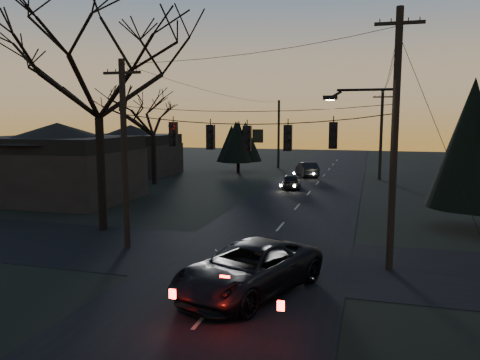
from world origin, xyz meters
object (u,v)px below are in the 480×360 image
(utility_pole_far_r, at_px, (379,180))
(suv_near, at_px, (249,269))
(utility_pole_left, at_px, (128,248))
(sedan_oncoming_b, at_px, (307,169))
(utility_pole_right, at_px, (389,269))
(bare_tree_left, at_px, (97,71))
(sedan_oncoming_a, at_px, (292,181))
(utility_pole_far_l, at_px, (278,168))

(utility_pole_far_r, bearing_deg, suv_near, -98.38)
(utility_pole_left, height_order, sedan_oncoming_b, utility_pole_left)
(utility_pole_right, xyz_separation_m, bare_tree_left, (-14.47, 2.75, 8.31))
(utility_pole_right, relative_size, sedan_oncoming_a, 2.71)
(utility_pole_left, bearing_deg, bare_tree_left, 137.26)
(suv_near, height_order, sedan_oncoming_a, suv_near)
(utility_pole_right, bearing_deg, sedan_oncoming_a, 109.83)
(utility_pole_right, height_order, sedan_oncoming_b, utility_pole_right)
(utility_pole_left, height_order, suv_near, utility_pole_left)
(bare_tree_left, xyz_separation_m, suv_near, (9.77, -6.64, -7.47))
(suv_near, bearing_deg, sedan_oncoming_b, 116.43)
(bare_tree_left, xyz_separation_m, sedan_oncoming_a, (7.23, 17.34, -7.68))
(utility_pole_far_r, relative_size, utility_pole_far_l, 1.06)
(utility_pole_far_r, xyz_separation_m, bare_tree_left, (-14.47, -25.25, 8.31))
(utility_pole_far_l, relative_size, sedan_oncoming_a, 2.17)
(bare_tree_left, distance_m, sedan_oncoming_b, 27.90)
(sedan_oncoming_b, bearing_deg, bare_tree_left, 54.30)
(utility_pole_far_r, distance_m, utility_pole_far_l, 14.01)
(suv_near, bearing_deg, utility_pole_far_r, 103.85)
(bare_tree_left, bearing_deg, utility_pole_far_r, 60.18)
(bare_tree_left, bearing_deg, utility_pole_right, -10.75)
(utility_pole_far_l, xyz_separation_m, sedan_oncoming_a, (4.26, -15.91, 0.63))
(utility_pole_left, xyz_separation_m, utility_pole_far_l, (0.00, 36.00, 0.00))
(bare_tree_left, xyz_separation_m, sedan_oncoming_b, (7.39, 25.82, -7.56))
(utility_pole_far_r, bearing_deg, utility_pole_far_l, 145.18)
(utility_pole_right, distance_m, bare_tree_left, 16.91)
(sedan_oncoming_a, bearing_deg, utility_pole_right, 102.94)
(utility_pole_far_r, height_order, sedan_oncoming_a, utility_pole_far_r)
(suv_near, relative_size, sedan_oncoming_a, 1.64)
(utility_pole_right, distance_m, sedan_oncoming_b, 29.44)
(utility_pole_right, xyz_separation_m, sedan_oncoming_b, (-7.08, 28.56, 0.75))
(bare_tree_left, height_order, sedan_oncoming_b, bare_tree_left)
(utility_pole_far_l, relative_size, suv_near, 1.33)
(sedan_oncoming_b, bearing_deg, suv_near, 74.47)
(utility_pole_far_r, distance_m, suv_near, 32.25)
(utility_pole_right, distance_m, utility_pole_far_l, 37.79)
(sedan_oncoming_b, bearing_deg, utility_pole_far_l, -79.01)
(utility_pole_far_l, bearing_deg, utility_pole_far_r, -34.82)
(utility_pole_far_l, height_order, suv_near, utility_pole_far_l)
(utility_pole_right, relative_size, utility_pole_far_l, 1.25)
(utility_pole_far_l, bearing_deg, utility_pole_left, -90.00)
(utility_pole_far_r, bearing_deg, utility_pole_left, -112.33)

